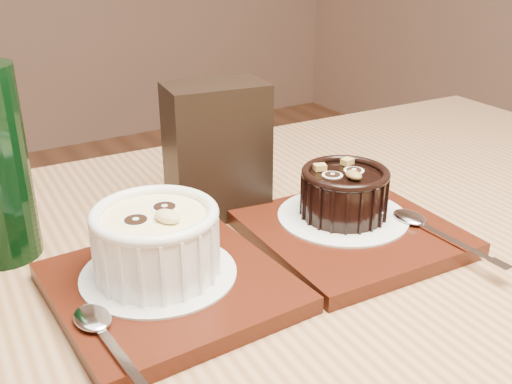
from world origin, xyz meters
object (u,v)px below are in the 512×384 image
Objects in this scene: table at (293,378)px; ramekin_dark at (344,191)px; tray_left at (170,287)px; condiment_stand at (217,151)px; ramekin_white at (156,238)px; tray_right at (351,233)px.

ramekin_dark is at bearing 33.05° from table.
tray_left reaches higher than table.
condiment_stand is (0.11, 0.12, 0.06)m from tray_left.
ramekin_white is 1.20× the size of ramekin_dark.
ramekin_dark reaches higher than tray_left.
tray_left is 0.20m from ramekin_dark.
tray_left is 0.19m from tray_right.
ramekin_white is 0.58× the size of tray_right.
ramekin_dark is (0.01, 0.02, 0.04)m from tray_right.
tray_left is at bearing -91.22° from ramekin_white.
ramekin_white is 0.20m from ramekin_dark.
ramekin_white is 0.20m from tray_right.
table is 0.14m from tray_left.
tray_left is 1.73× the size of ramekin_white.
condiment_stand reaches higher than ramekin_dark.
ramekin_white is (-0.00, 0.01, 0.04)m from tray_left.
table is 0.24m from condiment_stand.
condiment_stand is (0.11, 0.11, 0.02)m from ramekin_white.
ramekin_white reaches higher than tray_left.
tray_right is 1.29× the size of condiment_stand.
ramekin_dark is (0.11, 0.07, 0.13)m from table.
table is at bearing -143.00° from ramekin_dark.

